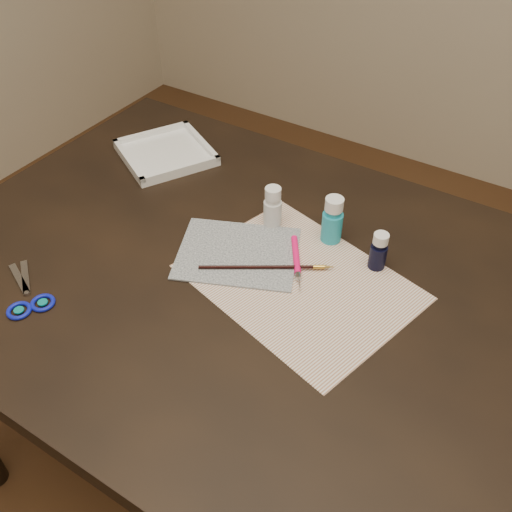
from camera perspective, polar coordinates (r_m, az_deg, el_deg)
The scene contains 11 objects.
ground at distance 1.68m, azimuth 0.00°, elevation -20.98°, with size 3.50×3.50×0.02m, color #422614.
table at distance 1.35m, azimuth 0.00°, elevation -13.52°, with size 1.30×0.90×0.75m, color black.
paper at distance 1.06m, azimuth 4.36°, elevation -2.59°, with size 0.40×0.30×0.00m, color white.
canvas at distance 1.11m, azimuth -1.85°, elevation 0.30°, with size 0.23×0.18×0.00m, color black.
paint_bottle_white at distance 1.15m, azimuth 1.68°, elevation 4.93°, with size 0.04×0.04×0.09m, color silver.
paint_bottle_cyan at distance 1.12m, azimuth 7.66°, elevation 3.61°, with size 0.04×0.04×0.10m, color #1F9FBB.
paint_bottle_navy at distance 1.08m, azimuth 12.17°, elevation 0.49°, with size 0.03×0.03×0.08m, color black.
paintbrush at distance 1.07m, azimuth 1.13°, elevation -1.10°, with size 0.26×0.01×0.01m, color black, non-canonical shape.
craft_knife at distance 1.08m, azimuth 4.11°, elevation -0.77°, with size 0.15×0.01×0.01m, color #FF0D66, non-canonical shape.
scissors at distance 1.12m, azimuth -22.39°, elevation -3.07°, with size 0.17×0.09×0.01m, color silver, non-canonical shape.
palette_tray at distance 1.41m, azimuth -9.01°, elevation 10.21°, with size 0.20×0.20×0.02m, color white.
Camera 1 is at (0.41, -0.65, 1.49)m, focal length 40.00 mm.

